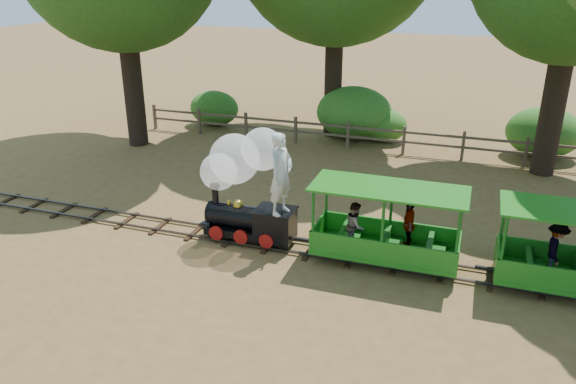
% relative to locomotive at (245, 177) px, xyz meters
% --- Properties ---
extents(ground, '(90.00, 90.00, 0.00)m').
position_rel_locomotive_xyz_m(ground, '(1.61, -0.05, -1.65)').
color(ground, olive).
rests_on(ground, ground).
extents(track, '(22.00, 1.00, 0.10)m').
position_rel_locomotive_xyz_m(track, '(1.61, -0.05, -1.59)').
color(track, '#3F3D3A').
rests_on(track, ground).
extents(locomotive, '(2.56, 1.22, 2.91)m').
position_rel_locomotive_xyz_m(locomotive, '(0.00, 0.00, 0.00)').
color(locomotive, black).
rests_on(locomotive, ground).
extents(carriage_front, '(3.32, 1.36, 1.73)m').
position_rel_locomotive_xyz_m(carriage_front, '(3.30, -0.04, -0.92)').
color(carriage_front, '#207A1A').
rests_on(carriage_front, track).
extents(fence, '(18.10, 0.10, 1.00)m').
position_rel_locomotive_xyz_m(fence, '(1.61, 7.95, -1.07)').
color(fence, brown).
rests_on(fence, ground).
extents(shrub_west, '(2.06, 1.59, 1.43)m').
position_rel_locomotive_xyz_m(shrub_west, '(-5.36, 9.25, -0.94)').
color(shrub_west, '#2D6B1E').
rests_on(shrub_west, ground).
extents(shrub_mid_w, '(2.89, 2.23, 2.00)m').
position_rel_locomotive_xyz_m(shrub_mid_w, '(0.52, 9.25, -0.65)').
color(shrub_mid_w, '#2D6B1E').
rests_on(shrub_mid_w, ground).
extents(shrub_mid_e, '(1.80, 1.39, 1.25)m').
position_rel_locomotive_xyz_m(shrub_mid_e, '(1.63, 9.25, -1.03)').
color(shrub_mid_e, '#2D6B1E').
rests_on(shrub_mid_e, ground).
extents(shrub_east, '(2.51, 1.93, 1.74)m').
position_rel_locomotive_xyz_m(shrub_east, '(7.17, 9.25, -0.79)').
color(shrub_east, '#2D6B1E').
rests_on(shrub_east, ground).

